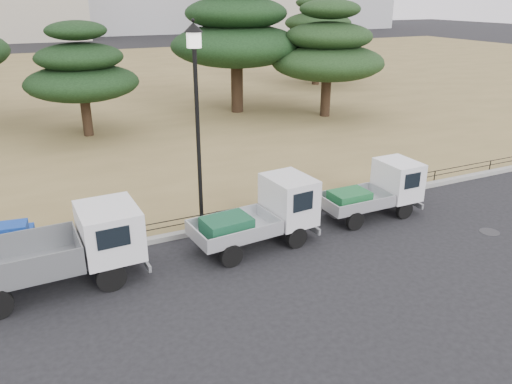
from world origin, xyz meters
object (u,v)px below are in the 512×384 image
truck_kei_rear (377,190)px  street_lamp (196,94)px  truck_large (63,247)px  tarp_pile (4,245)px  truck_kei_front (263,214)px

truck_kei_rear → street_lamp: bearing=164.7°
truck_large → tarp_pile: 2.34m
truck_large → truck_kei_rear: (9.75, 0.15, -0.18)m
truck_kei_rear → street_lamp: 6.66m
truck_large → street_lamp: size_ratio=0.73×
truck_large → truck_kei_rear: size_ratio=1.31×
tarp_pile → truck_kei_rear: bearing=-8.7°
truck_large → street_lamp: (4.18, 1.64, 3.16)m
truck_kei_rear → street_lamp: street_lamp is taller
street_lamp → tarp_pile: (-5.55, 0.20, -3.65)m
truck_kei_rear → tarp_pile: size_ratio=1.99×
truck_kei_front → tarp_pile: (-6.82, 1.95, -0.39)m
truck_large → tarp_pile: truck_large is taller
truck_kei_front → tarp_pile: 7.11m
truck_large → street_lamp: 5.49m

